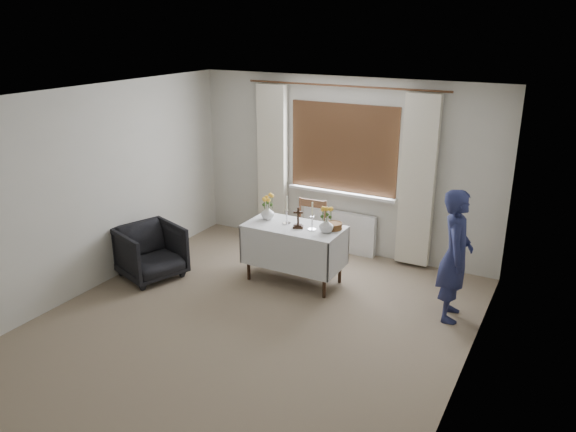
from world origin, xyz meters
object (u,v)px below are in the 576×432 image
Objects in this scene: person at (455,256)px; flower_vase_right at (326,225)px; armchair at (150,252)px; altar_table at (294,254)px; wooden_cross at (298,218)px; wooden_chair at (307,236)px; flower_vase_left at (268,213)px.

person reaches higher than flower_vase_right.
person is (3.71, 0.79, 0.41)m from armchair.
person reaches higher than altar_table.
flower_vase_right is at bearing -1.93° from altar_table.
person is 5.60× the size of wooden_cross.
wooden_chair is at bearing 94.22° from altar_table.
armchair is at bearing -155.77° from altar_table.
flower_vase_left is at bearing 171.66° from altar_table.
flower_vase_left is (-0.39, -0.36, 0.38)m from wooden_chair.
flower_vase_right is at bearing -18.38° from wooden_cross.
wooden_chair is 3.48× the size of wooden_cross.
wooden_chair is 0.62× the size of person.
wooden_cross reaches higher than armchair.
altar_table is at bearing 178.07° from flower_vase_right.
altar_table is 2.03m from person.
altar_table is 6.79× the size of flower_vase_right.
altar_table is 0.64m from flower_vase_left.
wooden_cross is (-1.92, -0.06, 0.14)m from person.
wooden_chair is 2.07m from armchair.
flower_vase_right reaches higher than armchair.
altar_table is 4.58× the size of wooden_cross.
person is at bearing -14.49° from wooden_chair.
altar_table is at bearing 130.69° from wooden_cross.
altar_table is 0.44m from wooden_chair.
flower_vase_left reaches higher than armchair.
flower_vase_left is (-0.50, 0.10, -0.05)m from wooden_cross.
wooden_chair and flower_vase_left have the same top height.
person is 1.55m from flower_vase_right.
flower_vase_right is (-1.55, -0.04, 0.10)m from person.
wooden_chair is 0.66m from flower_vase_left.
person reaches higher than armchair.
flower_vase_left is at bearing -140.12° from wooden_chair.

